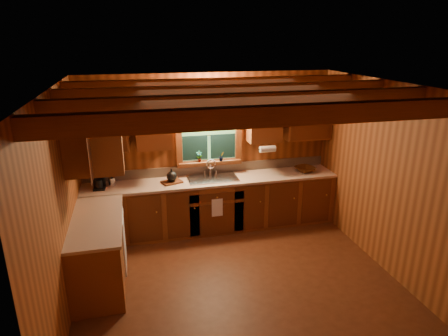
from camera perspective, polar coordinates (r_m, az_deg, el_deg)
name	(u,v)px	position (r m, az deg, el deg)	size (l,w,h in m)	color
room	(239,192)	(4.88, 2.21, -3.48)	(4.20, 4.20, 4.20)	#502713
ceiling_beams	(240,96)	(4.57, 2.40, 10.47)	(4.20, 2.54, 0.18)	brown
base_cabinets	(187,215)	(6.30, -5.45, -6.91)	(4.20, 2.22, 0.86)	brown
countertop	(187,189)	(6.12, -5.46, -3.08)	(4.20, 2.24, 0.04)	tan
backsplash	(209,169)	(6.71, -2.18, -0.10)	(4.20, 0.02, 0.16)	tan
dishwasher_panel	(124,241)	(5.72, -14.42, -10.28)	(0.02, 0.60, 0.80)	white
upper_cabinets	(178,127)	(5.95, -6.74, 5.93)	(4.19, 1.77, 0.78)	brown
window	(209,138)	(6.54, -2.21, 4.40)	(1.12, 0.08, 1.00)	brown
window_sill	(210,162)	(6.61, -2.08, 0.87)	(1.06, 0.14, 0.04)	brown
wall_sconce	(210,101)	(6.30, -2.06, 9.75)	(0.45, 0.21, 0.17)	black
paper_towel_roll	(267,149)	(6.51, 6.38, 2.78)	(0.11, 0.11, 0.27)	white
dish_towel	(217,208)	(6.32, -1.00, -5.82)	(0.18, 0.01, 0.30)	white
sink	(213,181)	(6.49, -1.67, -1.92)	(0.82, 0.48, 0.43)	silver
coffee_maker	(99,179)	(6.33, -17.84, -1.54)	(0.17, 0.22, 0.31)	black
utensil_crock	(112,181)	(6.40, -16.08, -1.86)	(0.11, 0.11, 0.30)	silver
cutting_board	(172,182)	(6.34, -7.63, -2.04)	(0.31, 0.22, 0.03)	#552712
teakettle	(172,176)	(6.31, -7.66, -1.21)	(0.17, 0.17, 0.21)	black
wicker_basket	(305,169)	(6.95, 11.78, -0.18)	(0.34, 0.34, 0.08)	#48230C
potted_plant_left	(199,156)	(6.53, -3.64, 1.69)	(0.10, 0.07, 0.19)	#552712
potted_plant_right	(221,156)	(6.58, -0.38, 1.72)	(0.09, 0.07, 0.16)	#552712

